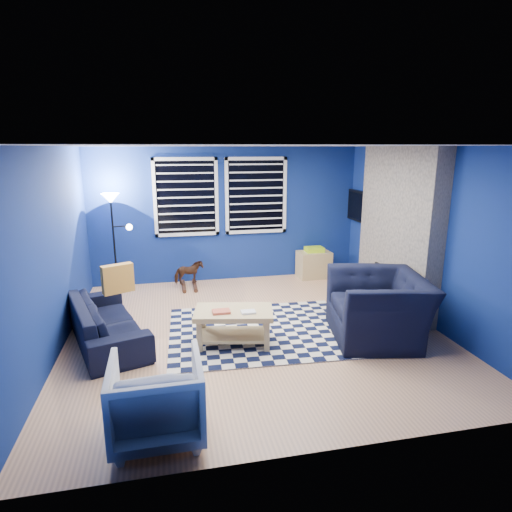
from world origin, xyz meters
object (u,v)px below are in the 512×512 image
(armchair_bent, at_px, (157,398))
(tv, at_px, (360,207))
(cabinet, at_px, (314,264))
(floor_lamp, at_px, (113,212))
(sofa, at_px, (106,321))
(coffee_table, at_px, (234,320))
(rocking_horse, at_px, (189,273))
(armchair_big, at_px, (378,307))

(armchair_bent, bearing_deg, tv, -133.54)
(tv, height_order, cabinet, tv)
(tv, distance_m, floor_lamp, 4.45)
(sofa, xyz_separation_m, coffee_table, (1.61, -0.45, 0.06))
(sofa, bearing_deg, cabinet, -76.84)
(rocking_horse, relative_size, floor_lamp, 0.29)
(coffee_table, bearing_deg, rocking_horse, 99.98)
(tv, distance_m, cabinet, 1.40)
(armchair_bent, bearing_deg, floor_lamp, -80.61)
(cabinet, bearing_deg, armchair_bent, -127.47)
(tv, height_order, armchair_bent, tv)
(tv, relative_size, floor_lamp, 0.58)
(armchair_big, distance_m, floor_lamp, 4.55)
(tv, height_order, sofa, tv)
(sofa, distance_m, rocking_horse, 2.32)
(cabinet, height_order, floor_lamp, floor_lamp)
(cabinet, bearing_deg, coffee_table, -130.33)
(armchair_bent, distance_m, floor_lamp, 4.31)
(rocking_horse, height_order, coffee_table, coffee_table)
(armchair_bent, xyz_separation_m, floor_lamp, (-0.72, 4.11, 1.05))
(floor_lamp, bearing_deg, sofa, -88.82)
(sofa, bearing_deg, floor_lamp, -16.39)
(coffee_table, bearing_deg, floor_lamp, 123.80)
(armchair_big, relative_size, coffee_table, 1.22)
(armchair_big, distance_m, rocking_horse, 3.52)
(sofa, height_order, cabinet, cabinet)
(armchair_big, relative_size, rocking_horse, 2.60)
(tv, bearing_deg, sofa, -156.67)
(tv, bearing_deg, armchair_bent, -133.04)
(sofa, bearing_deg, armchair_bent, -179.69)
(coffee_table, distance_m, floor_lamp, 3.16)
(sofa, height_order, armchair_bent, armchair_bent)
(armchair_bent, bearing_deg, armchair_big, -153.39)
(armchair_big, height_order, floor_lamp, floor_lamp)
(tv, distance_m, rocking_horse, 3.41)
(sofa, height_order, coffee_table, sofa)
(tv, xyz_separation_m, sofa, (-4.40, -1.90, -1.12))
(coffee_table, relative_size, floor_lamp, 0.62)
(armchair_big, bearing_deg, tv, 171.57)
(sofa, bearing_deg, coffee_table, -123.24)
(armchair_big, height_order, coffee_table, armchair_big)
(tv, height_order, armchair_big, tv)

